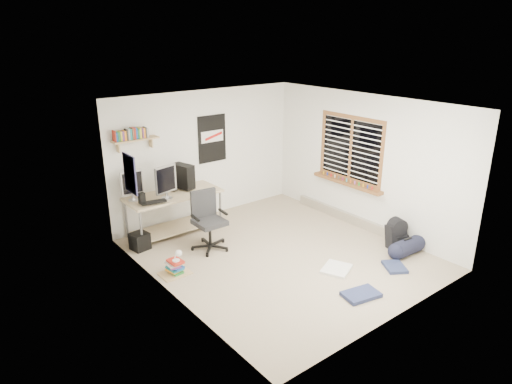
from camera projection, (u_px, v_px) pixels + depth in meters
floor at (280, 255)px, 7.62m from camera, size 4.00×4.50×0.01m
ceiling at (283, 104)px, 6.78m from camera, size 4.00×4.50×0.01m
back_wall at (205, 155)px, 8.87m from camera, size 4.00×0.01×2.50m
left_wall at (167, 213)px, 6.03m from camera, size 0.01×4.50×2.50m
right_wall at (364, 162)px, 8.36m from camera, size 0.01×4.50×2.50m
desk at (175, 214)px, 8.34m from camera, size 1.87×1.33×0.78m
monitor_left at (132, 188)px, 7.81m from camera, size 0.38×0.11×0.42m
monitor_right at (166, 184)px, 7.88m from camera, size 0.45×0.21×0.48m
pc_tower at (183, 176)px, 8.38m from camera, size 0.30×0.46×0.45m
keyboard at (154, 202)px, 7.72m from camera, size 0.45×0.22×0.02m
speaker_left at (142, 198)px, 7.65m from camera, size 0.10×0.10×0.19m
speaker_right at (174, 186)px, 8.28m from camera, size 0.11×0.11×0.17m
office_chair at (210, 222)px, 7.67m from camera, size 0.73×0.73×1.01m
wall_shelf at (135, 139)px, 7.76m from camera, size 0.80×0.22×0.24m
poster_back_wall at (212, 139)px, 8.84m from camera, size 0.62×0.03×0.92m
poster_left_wall at (130, 174)px, 6.85m from camera, size 0.02×0.42×0.60m
window at (350, 149)px, 8.48m from camera, size 0.10×1.50×1.26m
baseboard_heater at (346, 216)px, 8.94m from camera, size 0.08×2.50×0.18m
backpack at (396, 236)px, 7.82m from camera, size 0.38×0.34×0.43m
duffel_bag at (407, 247)px, 7.56m from camera, size 0.29×0.29×0.55m
tshirt at (336, 269)px, 7.12m from camera, size 0.59×0.55×0.04m
jeans_a at (361, 294)px, 6.41m from camera, size 0.57×0.42×0.06m
jeans_b at (395, 267)px, 7.17m from camera, size 0.46×0.50×0.05m
book_stack at (175, 265)px, 6.97m from camera, size 0.55×0.51×0.30m
desk_lamp at (175, 252)px, 6.89m from camera, size 0.17×0.22×0.19m
subwoofer at (140, 241)px, 7.76m from camera, size 0.32×0.32×0.31m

